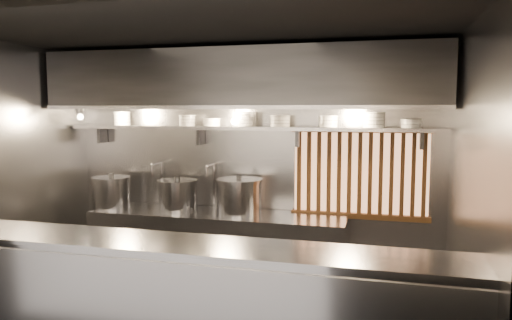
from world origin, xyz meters
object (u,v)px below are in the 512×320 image
at_px(stock_pot_right, 239,196).
at_px(pendant_bulb, 235,121).
at_px(stock_pot_mid, 178,195).
at_px(stock_pot_left, 112,192).
at_px(heat_lamp, 79,112).

bearing_deg(stock_pot_right, pendant_bulb, 141.60).
xyz_separation_m(pendant_bulb, stock_pot_mid, (-0.70, -0.05, -0.88)).
bearing_deg(pendant_bulb, stock_pot_mid, -175.88).
xyz_separation_m(stock_pot_mid, stock_pot_right, (0.76, 0.00, 0.02)).
bearing_deg(stock_pot_right, stock_pot_mid, -179.84).
bearing_deg(stock_pot_left, stock_pot_right, 2.13).
distance_m(heat_lamp, stock_pot_right, 2.11).
height_order(heat_lamp, stock_pot_right, heat_lamp).
relative_size(pendant_bulb, stock_pot_right, 0.26).
height_order(pendant_bulb, stock_pot_mid, pendant_bulb).
bearing_deg(stock_pot_left, stock_pot_mid, 3.90).
bearing_deg(stock_pot_right, stock_pot_left, -177.87).
relative_size(stock_pot_left, stock_pot_right, 0.78).
bearing_deg(stock_pot_mid, stock_pot_left, -176.10).
height_order(heat_lamp, pendant_bulb, heat_lamp).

